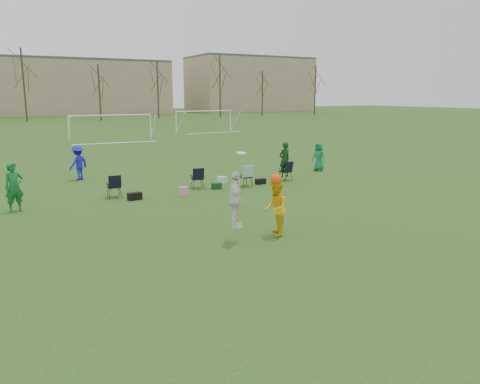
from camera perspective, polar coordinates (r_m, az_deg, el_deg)
ground at (r=13.48m, az=0.15°, el=-6.57°), size 260.00×260.00×0.00m
fielder_green_near at (r=19.04m, az=-25.83°, el=0.54°), size 0.76×0.60×1.84m
fielder_blue at (r=24.99m, az=-19.12°, el=3.38°), size 1.29×1.19×1.74m
fielder_green_far at (r=26.89m, az=9.58°, el=4.26°), size 0.75×0.91×1.59m
center_contest at (r=13.92m, az=2.42°, el=-1.50°), size 2.23×1.07×2.65m
sideline_setup at (r=22.09m, az=-1.11°, el=2.23°), size 9.26×2.18×1.92m
goal_mid at (r=44.46m, az=-15.49°, el=8.39°), size 7.40×0.63×2.46m
goal_right at (r=54.02m, az=-4.38°, el=9.31°), size 7.35×1.14×2.46m
tree_line at (r=81.32m, az=-24.56°, el=11.36°), size 110.28×3.28×11.40m
building_row at (r=108.00m, az=-22.20°, el=11.88°), size 126.00×16.00×13.00m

